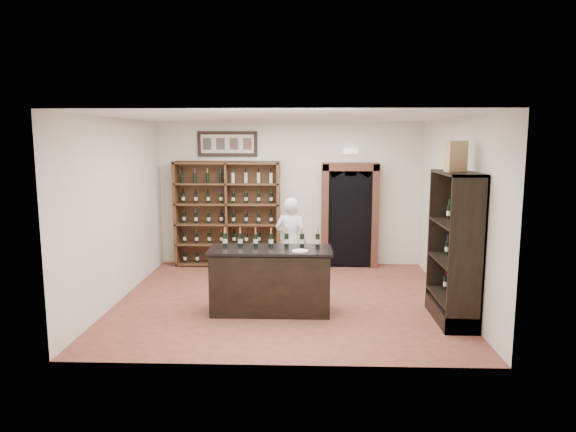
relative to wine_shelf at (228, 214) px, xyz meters
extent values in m
plane|color=#994D3D|center=(1.30, -2.33, -1.10)|extent=(5.50, 5.50, 0.00)
plane|color=white|center=(1.30, -2.33, 1.90)|extent=(5.50, 5.50, 0.00)
cube|color=white|center=(1.30, 0.17, 0.40)|extent=(5.50, 0.04, 3.00)
cube|color=white|center=(-1.45, -2.33, 0.40)|extent=(0.04, 5.00, 3.00)
cube|color=white|center=(4.05, -2.33, 0.40)|extent=(0.04, 5.00, 3.00)
cube|color=#55351D|center=(0.00, 0.14, 0.00)|extent=(2.20, 0.02, 2.20)
cube|color=#55351D|center=(-1.07, -0.04, 0.00)|extent=(0.06, 0.38, 2.20)
cube|color=#55351D|center=(1.07, -0.04, 0.00)|extent=(0.06, 0.38, 2.20)
cube|color=#55351D|center=(0.00, -0.04, 0.00)|extent=(0.04, 0.38, 2.20)
cube|color=#55351D|center=(0.00, -0.04, -1.06)|extent=(2.18, 0.38, 0.04)
cube|color=#55351D|center=(0.00, -0.04, -0.64)|extent=(2.18, 0.38, 0.04)
cube|color=#55351D|center=(0.00, -0.04, -0.21)|extent=(2.18, 0.38, 0.03)
cube|color=#55351D|center=(0.00, -0.04, 0.21)|extent=(2.18, 0.38, 0.04)
cube|color=#55351D|center=(0.00, -0.04, 0.64)|extent=(2.18, 0.38, 0.04)
cube|color=#55351D|center=(0.00, -0.04, 1.06)|extent=(2.18, 0.38, 0.04)
cube|color=black|center=(0.00, 0.14, 1.45)|extent=(1.25, 0.04, 0.52)
cube|color=black|center=(2.55, 0.00, -0.04)|extent=(0.97, 0.29, 2.05)
cube|color=#9F573D|center=(2.04, -0.02, -0.02)|extent=(0.14, 0.35, 2.15)
cube|color=#9F573D|center=(3.06, -0.02, -0.02)|extent=(0.14, 0.35, 2.15)
cube|color=#9F573D|center=(2.55, -0.02, 0.99)|extent=(1.15, 0.35, 0.16)
cube|color=white|center=(2.55, 0.09, 1.30)|extent=(0.30, 0.10, 0.10)
cube|color=black|center=(1.10, -2.93, -0.63)|extent=(1.80, 0.70, 0.94)
cube|color=black|center=(1.10, -2.93, -0.12)|extent=(1.88, 0.78, 0.04)
cylinder|color=black|center=(0.38, -2.80, 0.01)|extent=(0.07, 0.07, 0.21)
cylinder|color=beige|center=(0.38, -2.80, -0.01)|extent=(0.07, 0.07, 0.07)
cylinder|color=#BC7A32|center=(0.38, -2.80, 0.16)|extent=(0.03, 0.03, 0.09)
cylinder|color=black|center=(0.62, -2.80, 0.01)|extent=(0.07, 0.07, 0.21)
cylinder|color=beige|center=(0.62, -2.80, -0.01)|extent=(0.07, 0.07, 0.07)
cylinder|color=#BC7A32|center=(0.62, -2.80, 0.16)|extent=(0.03, 0.03, 0.09)
cylinder|color=black|center=(0.86, -2.80, 0.01)|extent=(0.07, 0.07, 0.21)
cylinder|color=beige|center=(0.86, -2.80, -0.01)|extent=(0.07, 0.07, 0.07)
cylinder|color=#BC7A32|center=(0.86, -2.80, 0.16)|extent=(0.03, 0.03, 0.09)
cylinder|color=black|center=(1.10, -2.80, 0.01)|extent=(0.07, 0.07, 0.21)
cylinder|color=beige|center=(1.10, -2.80, -0.01)|extent=(0.07, 0.07, 0.07)
cylinder|color=#BC7A32|center=(1.10, -2.80, 0.16)|extent=(0.03, 0.03, 0.09)
cylinder|color=black|center=(1.34, -2.80, 0.01)|extent=(0.07, 0.07, 0.21)
cylinder|color=beige|center=(1.34, -2.80, -0.01)|extent=(0.07, 0.07, 0.07)
cylinder|color=#BC7A32|center=(1.34, -2.80, 0.16)|extent=(0.03, 0.03, 0.09)
cylinder|color=black|center=(1.58, -2.80, 0.01)|extent=(0.07, 0.07, 0.21)
cylinder|color=beige|center=(1.58, -2.80, -0.01)|extent=(0.07, 0.07, 0.07)
cylinder|color=#BC7A32|center=(1.58, -2.80, 0.16)|extent=(0.03, 0.03, 0.09)
cylinder|color=black|center=(1.82, -2.80, 0.01)|extent=(0.07, 0.07, 0.21)
cylinder|color=beige|center=(1.82, -2.80, -0.01)|extent=(0.07, 0.07, 0.07)
cylinder|color=#BC7A32|center=(1.82, -2.80, 0.16)|extent=(0.03, 0.03, 0.09)
cube|color=black|center=(4.02, -3.23, 0.00)|extent=(0.02, 1.20, 2.20)
cube|color=black|center=(3.79, -3.81, 0.00)|extent=(0.48, 0.04, 2.20)
cube|color=black|center=(3.79, -2.65, 0.00)|extent=(0.48, 0.04, 2.20)
cube|color=black|center=(3.79, -3.23, 1.08)|extent=(0.48, 1.20, 0.04)
cube|color=black|center=(3.79, -3.23, -0.98)|extent=(0.48, 1.20, 0.24)
cube|color=black|center=(3.79, -3.23, -0.75)|extent=(0.48, 1.16, 0.03)
cube|color=black|center=(3.79, -3.23, -0.20)|extent=(0.48, 1.16, 0.03)
cube|color=black|center=(3.79, -3.23, 0.35)|extent=(0.48, 1.16, 0.03)
imported|color=silver|center=(1.37, -1.40, -0.29)|extent=(0.65, 0.50, 1.61)
cylinder|color=beige|center=(1.55, -3.14, -0.09)|extent=(0.25, 0.25, 0.02)
cube|color=tan|center=(3.75, -3.23, 1.32)|extent=(0.33, 0.23, 0.44)
camera|label=1|loc=(1.63, -10.59, 1.58)|focal=32.00mm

